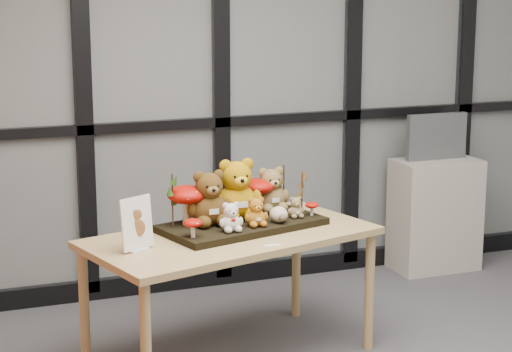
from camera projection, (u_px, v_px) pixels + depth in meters
name	position (u px, v px, depth m)	size (l,w,h in m)	color
glass_partition	(289.00, 60.00, 5.82)	(4.90, 0.06, 2.78)	#2D383F
display_table	(231.00, 247.00, 4.64)	(1.57, 1.07, 0.67)	tan
diorama_tray	(242.00, 225.00, 4.72)	(0.82, 0.41, 0.04)	black
bear_pooh_yellow	(236.00, 186.00, 4.74)	(0.26, 0.24, 0.35)	#AB7A07
bear_brown_medium	(209.00, 195.00, 4.64)	(0.23, 0.21, 0.31)	#4F3412
bear_tan_back	(271.00, 187.00, 4.92)	(0.20, 0.18, 0.26)	olive
bear_small_yellow	(256.00, 210.00, 4.62)	(0.12, 0.11, 0.16)	#B06918
bear_white_bow	(231.00, 215.00, 4.53)	(0.12, 0.11, 0.16)	white
bear_beige_small	(296.00, 206.00, 4.79)	(0.09, 0.08, 0.12)	olive
plush_cream_hedgehog	(279.00, 214.00, 4.70)	(0.07, 0.06, 0.09)	beige
mushroom_back_left	(187.00, 203.00, 4.64)	(0.20, 0.20, 0.22)	#990C04
mushroom_back_right	(258.00, 193.00, 4.90)	(0.18, 0.18, 0.20)	#990C04
mushroom_front_left	(193.00, 227.00, 4.42)	(0.09, 0.09, 0.10)	#990C04
mushroom_front_right	(312.00, 208.00, 4.83)	(0.07, 0.07, 0.08)	#990C04
sprig_green_far_left	(172.00, 201.00, 4.58)	(0.05, 0.05, 0.27)	#0E330B
sprig_green_mid_left	(188.00, 204.00, 4.69)	(0.05, 0.05, 0.18)	#0E330B
sprig_dry_far_right	(284.00, 187.00, 4.96)	(0.05, 0.05, 0.24)	brown
sprig_dry_mid_right	(302.00, 192.00, 4.90)	(0.05, 0.05, 0.21)	brown
sprig_green_centre	(214.00, 198.00, 4.79)	(0.05, 0.05, 0.20)	#0E330B
sign_holder	(137.00, 227.00, 4.31)	(0.17, 0.11, 0.26)	silver
label_card	(272.00, 245.00, 4.42)	(0.08, 0.03, 0.00)	white
cabinet	(435.00, 215.00, 6.19)	(0.56, 0.33, 0.75)	#A6A094
monitor	(437.00, 137.00, 6.10)	(0.43, 0.04, 0.30)	#4C4F54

